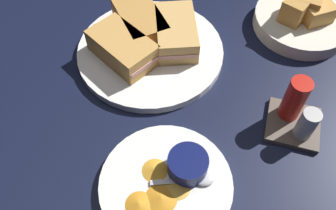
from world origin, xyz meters
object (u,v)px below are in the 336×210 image
sandwich_half_far (140,22)px  spoon_by_dark_ramekin (142,45)px  condiment_caddy (297,113)px  plate_chips_companion (166,185)px  sandwich_half_extra (123,48)px  spoon_by_gravy_ramekin (196,180)px  sandwich_half_near (176,32)px  bread_basket_rear (302,19)px  ramekin_dark_sauce (116,46)px  ramekin_light_gravy (188,164)px  plate_sandwich_main (151,51)px

sandwich_half_far → spoon_by_dark_ramekin: size_ratio=1.76×
condiment_caddy → plate_chips_companion: bearing=-45.7°
sandwich_half_extra → condiment_caddy: condiment_caddy is taller
sandwich_half_far → plate_chips_companion: 33.85cm
spoon_by_gravy_ramekin → condiment_caddy: (-15.74, 13.50, 1.44)cm
sandwich_half_near → spoon_by_dark_ramekin: (3.32, -6.09, -2.04)cm
plate_chips_companion → condiment_caddy: 24.93cm
spoon_by_gravy_ramekin → bread_basket_rear: bread_basket_rear is taller
sandwich_half_extra → bread_basket_rear: 38.22cm
ramekin_dark_sauce → ramekin_light_gravy: 27.62cm
bread_basket_rear → sandwich_half_extra: bearing=-58.4°
plate_sandwich_main → ramekin_light_gravy: (23.04, 13.59, 2.59)cm
sandwich_half_extra → plate_chips_companion: (22.69, 15.30, -3.20)cm
sandwich_half_far → ramekin_dark_sauce: sandwich_half_far is taller
spoon_by_gravy_ramekin → plate_chips_companion: bearing=-69.9°
ramekin_light_gravy → plate_chips_companion: bearing=-39.8°
ramekin_dark_sauce → bread_basket_rear: bread_basket_rear is taller
plate_sandwich_main → spoon_by_gravy_ramekin: bearing=31.8°
sandwich_half_extra → plate_chips_companion: 27.55cm
plate_sandwich_main → spoon_by_dark_ramekin: (-0.14, -1.79, 1.16)cm
sandwich_half_near → spoon_by_gravy_ramekin: sandwich_half_near is taller
ramekin_dark_sauce → plate_chips_companion: (22.90, 16.67, -2.97)cm
bread_basket_rear → condiment_caddy: bearing=1.2°
spoon_by_gravy_ramekin → sandwich_half_near: bearing=-158.6°
ramekin_dark_sauce → bread_basket_rear: bearing=120.3°
plate_chips_companion → sandwich_half_far: bearing=-154.6°
sandwich_half_near → ramekin_dark_sauce: bearing=-56.1°
ramekin_dark_sauce → bread_basket_rear: size_ratio=0.31×
ramekin_dark_sauce → condiment_caddy: size_ratio=0.65×
spoon_by_dark_ramekin → bread_basket_rear: size_ratio=0.42×
sandwich_half_far → spoon_by_gravy_ramekin: size_ratio=1.52×
plate_chips_companion → sandwich_half_near: bearing=-167.2°
sandwich_half_near → spoon_by_gravy_ramekin: size_ratio=1.52×
sandwich_half_extra → ramekin_light_gravy: size_ratio=2.40×
spoon_by_dark_ramekin → condiment_caddy: condiment_caddy is taller
plate_sandwich_main → sandwich_half_far: (-4.30, -3.46, 3.20)cm
spoon_by_gravy_ramekin → plate_sandwich_main: bearing=-148.2°
plate_sandwich_main → sandwich_half_near: size_ratio=1.95×
ramekin_dark_sauce → spoon_by_gravy_ramekin: bearing=44.5°
sandwich_half_far → spoon_by_dark_ramekin: 4.92cm
spoon_by_dark_ramekin → plate_chips_companion: bearing=26.0°
sandwich_half_far → ramekin_dark_sauce: 7.87cm
plate_chips_companion → spoon_by_gravy_ramekin: size_ratio=2.12×
plate_sandwich_main → plate_chips_companion: 28.36cm
sandwich_half_far → spoon_by_gravy_ramekin: 34.48cm
plate_sandwich_main → bread_basket_rear: size_ratio=1.45×
sandwich_half_extra → ramekin_light_gravy: (19.59, 17.89, -0.61)cm
plate_chips_companion → condiment_caddy: size_ratio=2.17×
ramekin_dark_sauce → spoon_by_dark_ramekin: bearing=131.1°
ramekin_dark_sauce → ramekin_light_gravy: size_ratio=0.98×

